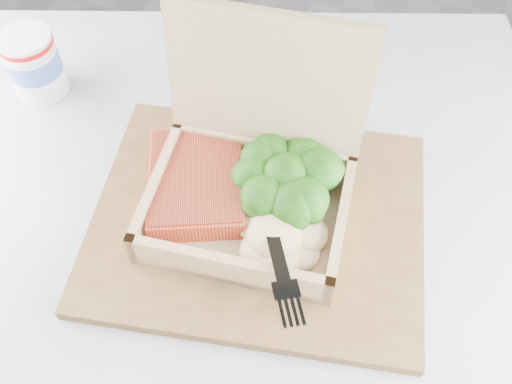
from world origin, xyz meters
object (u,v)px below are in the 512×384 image
(cafe_table, at_px, (230,316))
(takeout_container, at_px, (254,170))
(serving_tray, at_px, (258,220))
(paper_cup, at_px, (33,62))

(cafe_table, xyz_separation_m, takeout_container, (0.02, 0.06, 0.25))
(cafe_table, distance_m, serving_tray, 0.20)
(serving_tray, xyz_separation_m, paper_cup, (-0.33, 0.13, 0.04))
(takeout_container, xyz_separation_m, paper_cup, (-0.32, 0.10, -0.02))
(serving_tray, bearing_deg, paper_cup, 158.71)
(serving_tray, height_order, takeout_container, takeout_container)
(cafe_table, height_order, serving_tray, serving_tray)
(takeout_container, distance_m, paper_cup, 0.33)
(takeout_container, bearing_deg, paper_cup, 160.15)
(serving_tray, distance_m, paper_cup, 0.36)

